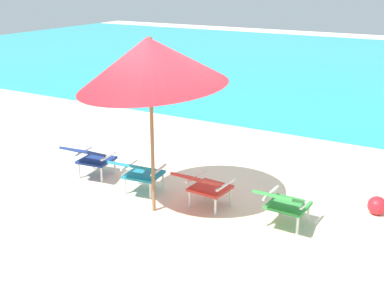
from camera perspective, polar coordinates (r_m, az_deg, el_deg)
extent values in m
plane|color=beige|center=(11.09, 9.40, 1.52)|extent=(40.00, 40.00, 0.00)
cube|color=#28B2B7|center=(19.46, 18.98, 8.18)|extent=(40.00, 18.00, 0.01)
cube|color=navy|center=(8.57, -10.81, -1.80)|extent=(0.58, 0.56, 0.04)
cube|color=navy|center=(8.19, -12.32, -0.86)|extent=(0.58, 0.58, 0.27)
cylinder|color=white|center=(8.90, -11.20, -2.07)|extent=(0.04, 0.04, 0.26)
cylinder|color=white|center=(8.67, -8.78, -2.49)|extent=(0.04, 0.04, 0.26)
cylinder|color=white|center=(8.58, -12.74, -2.98)|extent=(0.04, 0.04, 0.26)
cylinder|color=white|center=(8.34, -10.27, -3.44)|extent=(0.04, 0.04, 0.26)
cube|color=white|center=(8.67, -12.29, -0.81)|extent=(0.09, 0.50, 0.03)
cube|color=white|center=(8.39, -9.37, -1.28)|extent=(0.09, 0.50, 0.03)
cube|color=teal|center=(7.85, -5.49, -3.47)|extent=(0.58, 0.56, 0.04)
cube|color=teal|center=(7.46, -6.89, -2.53)|extent=(0.58, 0.57, 0.27)
cylinder|color=white|center=(8.18, -6.11, -3.70)|extent=(0.04, 0.04, 0.26)
cylinder|color=white|center=(7.99, -3.34, -4.19)|extent=(0.04, 0.04, 0.26)
cylinder|color=white|center=(7.84, -7.60, -4.77)|extent=(0.04, 0.04, 0.26)
cylinder|color=white|center=(7.64, -4.74, -5.31)|extent=(0.04, 0.04, 0.26)
cube|color=white|center=(7.93, -7.17, -2.38)|extent=(0.09, 0.50, 0.03)
cube|color=white|center=(7.69, -3.81, -2.94)|extent=(0.09, 0.50, 0.03)
cube|color=red|center=(7.33, 2.09, -5.06)|extent=(0.56, 0.54, 0.04)
cube|color=red|center=(6.94, 0.49, -4.03)|extent=(0.56, 0.55, 0.27)
cylinder|color=white|center=(7.66, 1.53, -5.19)|extent=(0.04, 0.04, 0.26)
cylinder|color=white|center=(7.46, 4.38, -5.95)|extent=(0.04, 0.04, 0.26)
cylinder|color=white|center=(7.34, -0.27, -6.29)|extent=(0.04, 0.04, 0.26)
cylinder|color=white|center=(7.13, 2.67, -7.12)|extent=(0.04, 0.04, 0.26)
cube|color=white|center=(7.42, 0.40, -3.75)|extent=(0.07, 0.50, 0.03)
cube|color=white|center=(7.16, 3.86, -4.65)|extent=(0.07, 0.50, 0.03)
cube|color=#338E3D|center=(6.94, 10.89, -6.85)|extent=(0.53, 0.51, 0.04)
cube|color=#338E3D|center=(6.51, 9.87, -5.94)|extent=(0.53, 0.53, 0.27)
cylinder|color=white|center=(7.25, 9.78, -6.94)|extent=(0.04, 0.04, 0.26)
cylinder|color=white|center=(7.12, 13.09, -7.66)|extent=(0.04, 0.04, 0.26)
cylinder|color=white|center=(6.90, 8.45, -8.26)|extent=(0.04, 0.04, 0.26)
cylinder|color=white|center=(6.76, 11.92, -9.06)|extent=(0.04, 0.04, 0.26)
cube|color=white|center=(6.97, 8.95, -5.52)|extent=(0.04, 0.50, 0.03)
cube|color=white|center=(6.81, 13.00, -6.39)|extent=(0.04, 0.50, 0.03)
cylinder|color=olive|center=(6.96, -4.52, -0.68)|extent=(0.05, 0.05, 1.86)
cone|color=red|center=(6.66, -4.79, 9.31)|extent=(2.90, 2.91, 0.83)
sphere|color=#4C3823|center=(6.62, -4.86, 11.83)|extent=(0.07, 0.07, 0.07)
sphere|color=red|center=(7.61, 20.31, -6.58)|extent=(0.27, 0.27, 0.27)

